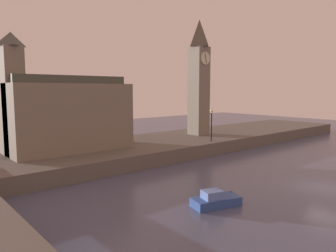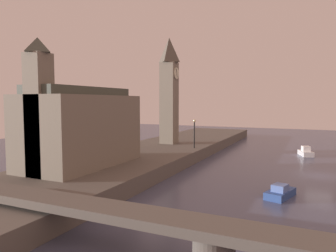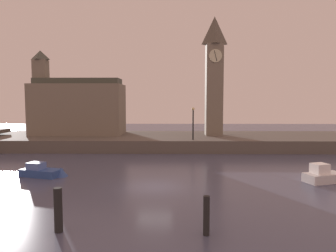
{
  "view_description": "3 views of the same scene",
  "coord_description": "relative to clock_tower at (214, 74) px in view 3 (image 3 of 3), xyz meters",
  "views": [
    {
      "loc": [
        -25.57,
        -10.6,
        7.79
      ],
      "look_at": [
        -3.25,
        15.22,
        3.89
      ],
      "focal_mm": 34.32,
      "sensor_mm": 36.0,
      "label": 1
    },
    {
      "loc": [
        -36.18,
        0.88,
        7.76
      ],
      "look_at": [
        -4.94,
        15.18,
        5.1
      ],
      "focal_mm": 33.74,
      "sensor_mm": 36.0,
      "label": 2
    },
    {
      "loc": [
        1.31,
        -22.76,
        6.33
      ],
      "look_at": [
        0.77,
        14.75,
        3.2
      ],
      "focal_mm": 34.26,
      "sensor_mm": 36.0,
      "label": 3
    }
  ],
  "objects": [
    {
      "name": "ground_plane",
      "position": [
        -6.84,
        -20.38,
        -9.63
      ],
      "size": [
        120.0,
        120.0,
        0.0
      ],
      "primitive_type": "plane",
      "color": "#474C66"
    },
    {
      "name": "mooring_post_right",
      "position": [
        -3.95,
        -28.64,
        -8.7
      ],
      "size": [
        0.3,
        0.3,
        1.87
      ],
      "primitive_type": "cylinder",
      "color": "black",
      "rests_on": "ground"
    },
    {
      "name": "mooring_post_left",
      "position": [
        -10.97,
        -28.37,
        -8.56
      ],
      "size": [
        0.4,
        0.4,
        2.15
      ],
      "primitive_type": "cylinder",
      "color": "black",
      "rests_on": "ground"
    },
    {
      "name": "boat_ferry_white",
      "position": [
        6.43,
        -18.85,
        -9.16
      ],
      "size": [
        3.98,
        2.32,
        1.43
      ],
      "color": "silver",
      "rests_on": "ground"
    },
    {
      "name": "streetlamp",
      "position": [
        -3.09,
        -5.13,
        -5.71
      ],
      "size": [
        0.36,
        0.36,
        3.88
      ],
      "color": "black",
      "rests_on": "far_embankment"
    },
    {
      "name": "boat_tour_blue",
      "position": [
        -15.96,
        -17.35,
        -9.24
      ],
      "size": [
        4.21,
        2.32,
        1.24
      ],
      "color": "#2D4C93",
      "rests_on": "ground"
    },
    {
      "name": "parliament_hall",
      "position": [
        -18.83,
        1.06,
        -4.32
      ],
      "size": [
        12.19,
        6.29,
        11.5
      ],
      "color": "slate",
      "rests_on": "far_embankment"
    },
    {
      "name": "far_embankment",
      "position": [
        -6.84,
        -0.38,
        -8.88
      ],
      "size": [
        70.0,
        12.0,
        1.5
      ],
      "primitive_type": "cube",
      "color": "#5B544C",
      "rests_on": "ground"
    },
    {
      "name": "clock_tower",
      "position": [
        0.0,
        0.0,
        0.0
      ],
      "size": [
        2.43,
        2.47,
        15.69
      ],
      "color": "slate",
      "rests_on": "far_embankment"
    }
  ]
}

